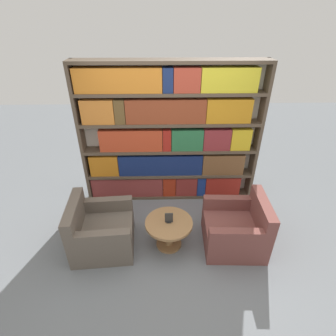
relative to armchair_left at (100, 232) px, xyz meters
name	(u,v)px	position (x,y,z in m)	size (l,w,h in m)	color
ground_plane	(173,257)	(1.03, -0.24, -0.27)	(14.00, 14.00, 0.00)	slate
bookshelf	(169,137)	(1.01, 1.23, 0.90)	(2.94, 0.30, 2.39)	silver
armchair_left	(100,232)	(0.00, 0.00, 0.00)	(0.89, 0.87, 0.78)	brown
armchair_right	(237,229)	(1.95, 0.00, 0.00)	(0.87, 0.84, 0.78)	brown
coffee_table	(169,229)	(0.98, 0.00, 0.04)	(0.67, 0.67, 0.44)	olive
table_sign	(169,218)	(0.98, 0.00, 0.24)	(0.11, 0.06, 0.16)	black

